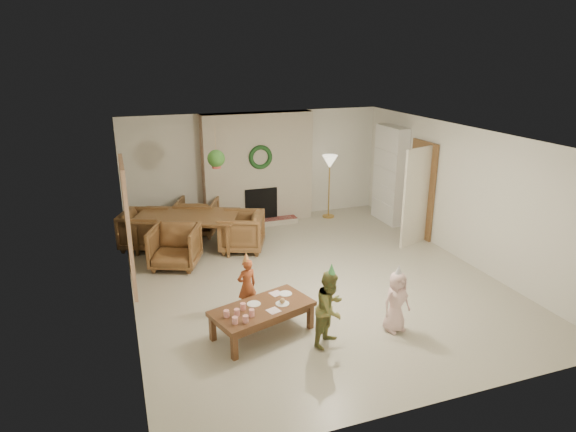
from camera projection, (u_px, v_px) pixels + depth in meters
name	position (u px, v px, depth m)	size (l,w,h in m)	color
floor	(312.00, 278.00, 8.69)	(7.00, 7.00, 0.00)	#B7B29E
ceiling	(314.00, 135.00, 7.91)	(7.00, 7.00, 0.00)	white
wall_back	(256.00, 166.00, 11.43)	(7.00, 7.00, 0.00)	silver
wall_front	(439.00, 306.00, 5.17)	(7.00, 7.00, 0.00)	silver
wall_left	(126.00, 230.00, 7.35)	(7.00, 7.00, 0.00)	silver
wall_right	(462.00, 194.00, 9.25)	(7.00, 7.00, 0.00)	silver
fireplace_mass	(258.00, 168.00, 11.25)	(2.50, 0.40, 2.50)	#5F2C19
fireplace_hearth	(263.00, 222.00, 11.31)	(1.60, 0.30, 0.12)	maroon
fireplace_firebox	(261.00, 204.00, 11.34)	(0.75, 0.12, 0.75)	black
fireplace_wreath	(261.00, 157.00, 10.95)	(0.54, 0.54, 0.10)	#163D1B
floor_lamp_base	(328.00, 216.00, 11.89)	(0.28, 0.28, 0.03)	gold
floor_lamp_post	(329.00, 189.00, 11.68)	(0.03, 0.03, 1.34)	gold
floor_lamp_shade	(330.00, 162.00, 11.47)	(0.36, 0.36, 0.30)	beige
bookshelf_carcass	(390.00, 175.00, 11.30)	(0.30, 1.00, 2.20)	white
bookshelf_shelf_a	(387.00, 202.00, 11.50)	(0.30, 0.92, 0.03)	white
bookshelf_shelf_b	(388.00, 185.00, 11.38)	(0.30, 0.92, 0.03)	white
bookshelf_shelf_c	(390.00, 168.00, 11.25)	(0.30, 0.92, 0.03)	white
bookshelf_shelf_d	(391.00, 151.00, 11.12)	(0.30, 0.92, 0.03)	white
books_row_lower	(390.00, 198.00, 11.32)	(0.20, 0.40, 0.24)	#B64721
books_row_mid	(387.00, 179.00, 11.37)	(0.20, 0.44, 0.24)	navy
books_row_upper	(391.00, 164.00, 11.11)	(0.20, 0.36, 0.22)	#A17C22
door_frame	(422.00, 190.00, 10.38)	(0.05, 0.86, 2.04)	brown
door_leaf	(416.00, 197.00, 9.93)	(0.05, 0.80, 2.00)	beige
curtain_panel	(128.00, 226.00, 7.54)	(0.06, 1.20, 2.00)	beige
dining_table	(187.00, 232.00, 9.88)	(1.99, 1.11, 0.70)	brown
dining_chair_near	(175.00, 247.00, 9.04)	(0.82, 0.85, 0.77)	brown
dining_chair_far	(197.00, 217.00, 10.69)	(0.82, 0.85, 0.77)	brown
dining_chair_left	(144.00, 230.00, 9.91)	(0.82, 0.85, 0.77)	brown
dining_chair_right	(241.00, 232.00, 9.80)	(0.82, 0.85, 0.77)	brown
hanging_plant_cord	(216.00, 146.00, 8.95)	(0.01, 0.01, 0.70)	tan
hanging_plant_pot	(216.00, 165.00, 9.06)	(0.16, 0.16, 0.12)	#AB3F37
hanging_plant_foliage	(216.00, 159.00, 9.02)	(0.32, 0.32, 0.32)	#25541C
coffee_table_top	(262.00, 309.00, 6.85)	(1.39, 0.70, 0.06)	brown
coffee_table_apron	(262.00, 313.00, 6.87)	(1.29, 0.59, 0.09)	brown
coffee_leg_fl	(234.00, 347.00, 6.34)	(0.07, 0.07, 0.36)	brown
coffee_leg_fr	(310.00, 317.00, 7.06)	(0.07, 0.07, 0.36)	brown
coffee_leg_bl	(213.00, 328.00, 6.77)	(0.07, 0.07, 0.36)	brown
coffee_leg_br	(286.00, 301.00, 7.49)	(0.07, 0.07, 0.36)	brown
cup_a	(235.00, 320.00, 6.39)	(0.07, 0.07, 0.10)	white
cup_b	(226.00, 314.00, 6.55)	(0.07, 0.07, 0.10)	white
cup_c	(246.00, 319.00, 6.43)	(0.07, 0.07, 0.10)	white
cup_d	(237.00, 312.00, 6.59)	(0.07, 0.07, 0.10)	white
cup_e	(252.00, 313.00, 6.58)	(0.07, 0.07, 0.10)	white
cup_f	(243.00, 307.00, 6.74)	(0.07, 0.07, 0.10)	white
plate_a	(254.00, 304.00, 6.90)	(0.19, 0.19, 0.01)	white
plate_b	(282.00, 304.00, 6.91)	(0.19, 0.19, 0.01)	white
plate_c	(285.00, 294.00, 7.19)	(0.19, 0.19, 0.01)	white
food_scoop	(282.00, 301.00, 6.89)	(0.07, 0.07, 0.07)	tan
napkin_left	(274.00, 311.00, 6.72)	(0.16, 0.16, 0.01)	#F4B4C1
napkin_right	(276.00, 294.00, 7.20)	(0.16, 0.16, 0.01)	#F4B4C1
child_red	(247.00, 286.00, 7.43)	(0.32, 0.21, 0.86)	#9F4522
party_hat_red	(246.00, 257.00, 7.28)	(0.12, 0.12, 0.16)	gold
child_plaid	(330.00, 308.00, 6.59)	(0.51, 0.40, 1.05)	#9C672A
party_hat_plaid	(332.00, 269.00, 6.41)	(0.12, 0.12, 0.17)	#53C366
child_pink	(396.00, 302.00, 6.93)	(0.43, 0.28, 0.89)	#F9C9C7
party_hat_pink	(399.00, 270.00, 6.78)	(0.12, 0.12, 0.16)	silver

